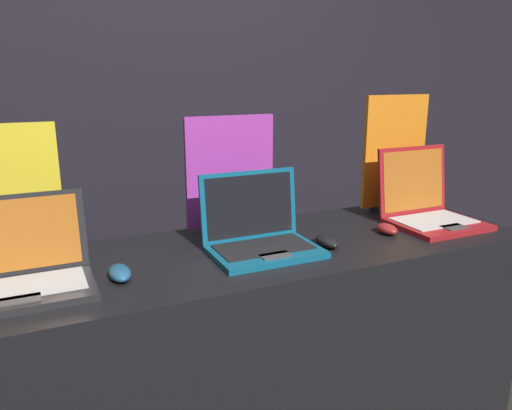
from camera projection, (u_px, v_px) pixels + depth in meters
The scene contains 11 objects.
wall_back at pixel (157, 91), 2.68m from camera, with size 8.00×0.05×2.80m.
display_counter at pixel (256, 367), 1.81m from camera, with size 1.96×0.61×0.92m.
laptop_front at pixel (16, 270), 1.35m from camera, with size 0.39×0.28×0.25m.
mouse_front at pixel (120, 273), 1.43m from camera, with size 0.06×0.12×0.04m.
promo_stand_front at pixel (10, 195), 1.56m from camera, with size 0.30×0.07×0.43m.
laptop_middle at pixel (259, 233), 1.65m from camera, with size 0.35×0.27×0.25m.
mouse_middle at pixel (327, 241), 1.70m from camera, with size 0.06×0.12×0.04m.
promo_stand_middle at pixel (230, 177), 1.84m from camera, with size 0.34×0.07×0.43m.
laptop_back at pixel (427, 206), 1.96m from camera, with size 0.33×0.32×0.29m.
mouse_back at pixel (387, 229), 1.83m from camera, with size 0.06×0.10×0.04m.
promo_stand_back at pixel (394, 156), 2.11m from camera, with size 0.31×0.07×0.49m.
Camera 1 is at (-0.67, -1.15, 1.49)m, focal length 35.00 mm.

